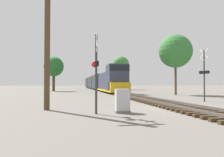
{
  "coord_description": "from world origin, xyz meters",
  "views": [
    {
      "loc": [
        -6.84,
        -13.23,
        1.56
      ],
      "look_at": [
        -3.36,
        5.95,
        2.05
      ],
      "focal_mm": 35.0,
      "sensor_mm": 36.0,
      "label": 1
    }
  ],
  "objects_px": {
    "utility_pole": "(47,35)",
    "tree_deep_background": "(121,64)",
    "crossing_signal_near": "(96,67)",
    "crossing_signal_far": "(204,73)",
    "tree_mid_background": "(54,67)",
    "freight_train": "(97,82)",
    "relay_cabinet": "(122,101)",
    "tree_far_right": "(175,51)"
  },
  "relations": [
    {
      "from": "tree_far_right",
      "to": "tree_deep_background",
      "type": "bearing_deg",
      "value": 92.09
    },
    {
      "from": "freight_train",
      "to": "crossing_signal_far",
      "type": "distance_m",
      "value": 45.33
    },
    {
      "from": "relay_cabinet",
      "to": "tree_deep_background",
      "type": "bearing_deg",
      "value": 77.48
    },
    {
      "from": "crossing_signal_far",
      "to": "tree_mid_background",
      "type": "height_order",
      "value": "tree_mid_background"
    },
    {
      "from": "tree_mid_background",
      "to": "tree_deep_background",
      "type": "height_order",
      "value": "tree_deep_background"
    },
    {
      "from": "crossing_signal_far",
      "to": "tree_deep_background",
      "type": "xyz_separation_m",
      "value": [
        1.95,
        42.65,
        4.54
      ]
    },
    {
      "from": "tree_deep_background",
      "to": "tree_mid_background",
      "type": "bearing_deg",
      "value": -146.19
    },
    {
      "from": "utility_pole",
      "to": "tree_mid_background",
      "type": "distance_m",
      "value": 34.99
    },
    {
      "from": "crossing_signal_far",
      "to": "tree_deep_background",
      "type": "distance_m",
      "value": 42.93
    },
    {
      "from": "tree_far_right",
      "to": "crossing_signal_near",
      "type": "bearing_deg",
      "value": -126.84
    },
    {
      "from": "utility_pole",
      "to": "tree_mid_background",
      "type": "relative_size",
      "value": 1.18
    },
    {
      "from": "utility_pole",
      "to": "tree_deep_background",
      "type": "relative_size",
      "value": 0.93
    },
    {
      "from": "crossing_signal_near",
      "to": "crossing_signal_far",
      "type": "height_order",
      "value": "crossing_signal_far"
    },
    {
      "from": "crossing_signal_near",
      "to": "tree_mid_background",
      "type": "bearing_deg",
      "value": -171.12
    },
    {
      "from": "freight_train",
      "to": "relay_cabinet",
      "type": "distance_m",
      "value": 51.2
    },
    {
      "from": "freight_train",
      "to": "tree_mid_background",
      "type": "bearing_deg",
      "value": -127.52
    },
    {
      "from": "tree_mid_background",
      "to": "freight_train",
      "type": "bearing_deg",
      "value": 52.48
    },
    {
      "from": "freight_train",
      "to": "tree_deep_background",
      "type": "relative_size",
      "value": 6.85
    },
    {
      "from": "tree_deep_background",
      "to": "freight_train",
      "type": "bearing_deg",
      "value": 159.84
    },
    {
      "from": "utility_pole",
      "to": "tree_far_right",
      "type": "distance_m",
      "value": 22.51
    },
    {
      "from": "relay_cabinet",
      "to": "freight_train",
      "type": "bearing_deg",
      "value": 85.33
    },
    {
      "from": "freight_train",
      "to": "crossing_signal_far",
      "type": "xyz_separation_m",
      "value": [
        4.67,
        -45.08,
        0.53
      ]
    },
    {
      "from": "freight_train",
      "to": "crossing_signal_near",
      "type": "distance_m",
      "value": 51.63
    },
    {
      "from": "relay_cabinet",
      "to": "tree_mid_background",
      "type": "height_order",
      "value": "tree_mid_background"
    },
    {
      "from": "freight_train",
      "to": "relay_cabinet",
      "type": "xyz_separation_m",
      "value": [
        -4.17,
        -51.01,
        -1.4
      ]
    },
    {
      "from": "tree_far_right",
      "to": "tree_deep_background",
      "type": "relative_size",
      "value": 0.92
    },
    {
      "from": "tree_far_right",
      "to": "tree_deep_background",
      "type": "xyz_separation_m",
      "value": [
        -1.13,
        30.99,
        0.83
      ]
    },
    {
      "from": "crossing_signal_near",
      "to": "utility_pole",
      "type": "bearing_deg",
      "value": -129.23
    },
    {
      "from": "crossing_signal_near",
      "to": "tree_mid_background",
      "type": "height_order",
      "value": "tree_mid_background"
    },
    {
      "from": "tree_mid_background",
      "to": "utility_pole",
      "type": "bearing_deg",
      "value": -85.9
    },
    {
      "from": "freight_train",
      "to": "crossing_signal_near",
      "type": "height_order",
      "value": "freight_train"
    },
    {
      "from": "freight_train",
      "to": "crossing_signal_far",
      "type": "height_order",
      "value": "crossing_signal_far"
    },
    {
      "from": "crossing_signal_far",
      "to": "tree_mid_background",
      "type": "distance_m",
      "value": 34.73
    },
    {
      "from": "crossing_signal_near",
      "to": "relay_cabinet",
      "type": "distance_m",
      "value": 2.37
    },
    {
      "from": "tree_far_right",
      "to": "tree_deep_background",
      "type": "distance_m",
      "value": 31.02
    },
    {
      "from": "freight_train",
      "to": "utility_pole",
      "type": "distance_m",
      "value": 49.8
    },
    {
      "from": "crossing_signal_near",
      "to": "relay_cabinet",
      "type": "xyz_separation_m",
      "value": [
        1.48,
        0.3,
        -1.83
      ]
    },
    {
      "from": "crossing_signal_near",
      "to": "tree_deep_background",
      "type": "distance_m",
      "value": 50.61
    },
    {
      "from": "freight_train",
      "to": "tree_mid_background",
      "type": "distance_m",
      "value": 18.12
    },
    {
      "from": "crossing_signal_far",
      "to": "utility_pole",
      "type": "distance_m",
      "value": 13.75
    },
    {
      "from": "crossing_signal_far",
      "to": "tree_deep_background",
      "type": "height_order",
      "value": "tree_deep_background"
    },
    {
      "from": "crossing_signal_far",
      "to": "tree_deep_background",
      "type": "bearing_deg",
      "value": -21.18
    }
  ]
}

